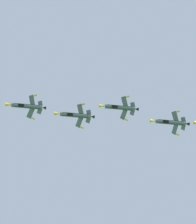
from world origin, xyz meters
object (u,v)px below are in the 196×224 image
(fighter_jet_left_wing, at_px, (26,106))
(fighter_jet_right_outer, at_px, (170,122))
(fighter_jet_left_outer, at_px, (119,108))
(fighter_jet_right_wing, at_px, (75,115))

(fighter_jet_left_wing, relative_size, fighter_jet_right_outer, 1.00)
(fighter_jet_left_wing, distance_m, fighter_jet_right_outer, 57.17)
(fighter_jet_left_outer, height_order, fighter_jet_right_outer, fighter_jet_left_outer)
(fighter_jet_left_wing, xyz_separation_m, fighter_jet_right_outer, (55.25, -14.35, -3.09))
(fighter_jet_left_wing, bearing_deg, fighter_jet_right_outer, -90.79)
(fighter_jet_left_wing, xyz_separation_m, fighter_jet_right_wing, (18.78, -4.37, -2.61))
(fighter_jet_right_outer, bearing_deg, fighter_jet_right_wing, 88.47)
(fighter_jet_left_outer, bearing_deg, fighter_jet_right_wing, 81.10)
(fighter_jet_right_wing, height_order, fighter_jet_left_outer, fighter_jet_left_outer)
(fighter_jet_right_wing, bearing_deg, fighter_jet_left_wing, 90.66)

